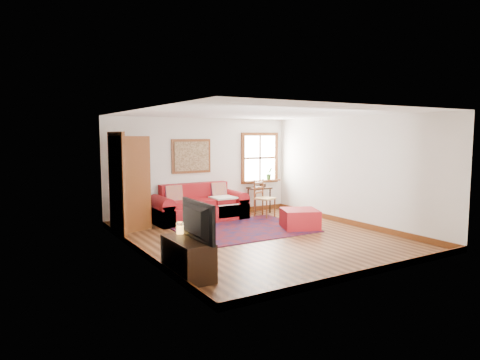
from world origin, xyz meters
TOP-DOWN VIEW (x-y plane):
  - ground at (0.00, 0.00)m, footprint 5.50×5.50m
  - room_envelope at (0.00, 0.02)m, footprint 5.04×5.54m
  - window at (1.78, 2.70)m, footprint 1.18×0.20m
  - doorway at (-2.21, 1.78)m, footprint 0.89×1.08m
  - framed_artwork at (-0.30, 2.71)m, footprint 1.05×0.07m
  - persian_rug at (0.09, 0.90)m, footprint 2.78×2.23m
  - red_leather_sofa at (-0.29, 2.31)m, footprint 2.27×0.94m
  - red_ottoman at (1.21, 0.31)m, footprint 1.00×1.00m
  - side_table at (1.53, 2.41)m, footprint 0.57×0.43m
  - ladder_back_chair at (1.28, 1.88)m, footprint 0.57×0.56m
  - media_cabinet at (-2.26, -1.38)m, footprint 0.46×1.01m
  - television at (-2.24, -1.49)m, footprint 0.13×0.99m
  - candle_hurricane at (-2.21, -0.99)m, footprint 0.12×0.12m

SIDE VIEW (x-z plane):
  - ground at x=0.00m, z-range 0.00..0.00m
  - persian_rug at x=0.09m, z-range 0.00..0.02m
  - red_ottoman at x=1.21m, z-range 0.00..0.43m
  - media_cabinet at x=-2.26m, z-range 0.00..0.56m
  - red_leather_sofa at x=-0.29m, z-range -0.15..0.74m
  - ladder_back_chair at x=1.28m, z-range 0.04..0.99m
  - side_table at x=1.53m, z-range 0.22..0.91m
  - candle_hurricane at x=-2.21m, z-range 0.55..0.73m
  - television at x=-2.24m, z-range 0.56..1.13m
  - doorway at x=-2.21m, z-range 0.00..2.14m
  - window at x=1.78m, z-range 0.62..2.00m
  - framed_artwork at x=-0.30m, z-range 1.13..1.98m
  - room_envelope at x=0.00m, z-range 0.39..2.91m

